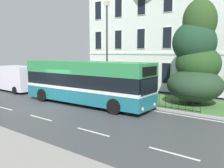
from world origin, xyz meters
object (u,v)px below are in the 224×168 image
(georgian_townhouse, at_px, (175,28))
(evergreen_tree, at_px, (196,59))
(white_panel_van, at_px, (16,78))
(street_lamp_post, at_px, (107,43))
(single_decker_bus, at_px, (85,82))

(georgian_townhouse, distance_m, evergreen_tree, 9.87)
(georgian_townhouse, relative_size, white_panel_van, 3.01)
(georgian_townhouse, height_order, evergreen_tree, georgian_townhouse)
(georgian_townhouse, relative_size, street_lamp_post, 2.15)
(georgian_townhouse, bearing_deg, white_panel_van, -130.61)
(evergreen_tree, height_order, single_decker_bus, evergreen_tree)
(white_panel_van, xyz_separation_m, street_lamp_post, (8.85, 2.88, 3.19))
(street_lamp_post, bearing_deg, white_panel_van, -161.97)
(white_panel_van, bearing_deg, street_lamp_post, -160.97)
(georgian_townhouse, bearing_deg, street_lamp_post, -100.20)
(evergreen_tree, height_order, street_lamp_post, street_lamp_post)
(georgian_townhouse, distance_m, single_decker_bus, 13.37)
(single_decker_bus, relative_size, white_panel_van, 1.89)
(white_panel_van, relative_size, street_lamp_post, 0.71)
(street_lamp_post, bearing_deg, single_decker_bus, -81.02)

